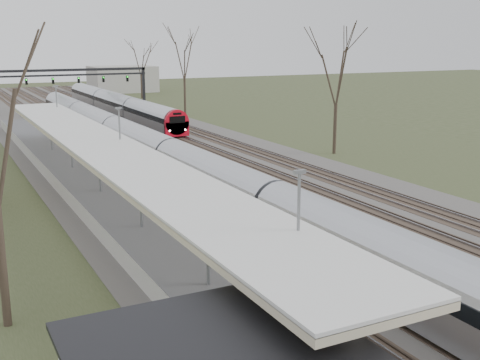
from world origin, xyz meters
name	(u,v)px	position (x,y,z in m)	size (l,w,h in m)	color
track_bed	(141,143)	(0.26, 55.00, 0.06)	(24.00, 160.00, 0.22)	#474442
platform	(88,187)	(-9.05, 37.50, 0.50)	(3.50, 69.00, 1.00)	#9E9B93
canopy	(102,147)	(-9.05, 32.99, 3.93)	(4.10, 50.00, 3.11)	slate
signal_gantry	(73,77)	(0.29, 84.99, 4.91)	(21.00, 0.59, 6.08)	black
tree_east_far	(337,72)	(14.00, 42.00, 7.29)	(5.00, 5.00, 10.30)	#2D231C
train_near	(141,145)	(-2.50, 46.43, 1.48)	(2.62, 75.21, 3.05)	#A5A8AF
train_far	(117,105)	(4.50, 78.39, 1.48)	(2.62, 45.21, 3.05)	#A5A8AF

